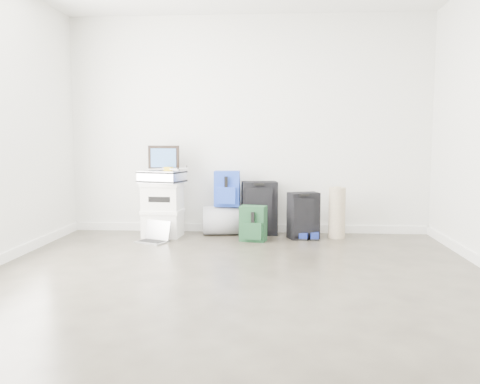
# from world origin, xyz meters

# --- Properties ---
(ground) EXTENTS (5.00, 5.00, 0.00)m
(ground) POSITION_xyz_m (0.00, 0.00, 0.00)
(ground) COLOR #312C24
(ground) RESTS_ON ground
(room_envelope) EXTENTS (4.52, 5.02, 2.71)m
(room_envelope) POSITION_xyz_m (0.00, 0.02, 1.72)
(room_envelope) COLOR white
(room_envelope) RESTS_ON ground
(boxes_stack) EXTENTS (0.49, 0.41, 0.66)m
(boxes_stack) POSITION_xyz_m (-1.02, 2.11, 0.33)
(boxes_stack) COLOR white
(boxes_stack) RESTS_ON ground
(briefcase) EXTENTS (0.57, 0.49, 0.14)m
(briefcase) POSITION_xyz_m (-1.02, 2.11, 0.73)
(briefcase) COLOR #B2B2B7
(briefcase) RESTS_ON boxes_stack
(painting) EXTENTS (0.40, 0.10, 0.30)m
(painting) POSITION_xyz_m (-1.02, 2.21, 0.95)
(painting) COLOR black
(painting) RESTS_ON briefcase
(drone) EXTENTS (0.42, 0.42, 0.05)m
(drone) POSITION_xyz_m (-0.94, 2.09, 0.82)
(drone) COLOR gold
(drone) RESTS_ON briefcase
(duffel_bag) EXTENTS (0.61, 0.41, 0.36)m
(duffel_bag) POSITION_xyz_m (-0.25, 2.29, 0.18)
(duffel_bag) COLOR gray
(duffel_bag) RESTS_ON ground
(blue_backpack) EXTENTS (0.31, 0.23, 0.43)m
(blue_backpack) POSITION_xyz_m (-0.25, 2.25, 0.57)
(blue_backpack) COLOR #1C40B9
(blue_backpack) RESTS_ON duffel_bag
(large_suitcase) EXTENTS (0.46, 0.33, 0.66)m
(large_suitcase) POSITION_xyz_m (0.15, 2.31, 0.33)
(large_suitcase) COLOR black
(large_suitcase) RESTS_ON ground
(green_backpack) EXTENTS (0.33, 0.27, 0.41)m
(green_backpack) POSITION_xyz_m (0.09, 1.90, 0.20)
(green_backpack) COLOR #153920
(green_backpack) RESTS_ON ground
(carry_on) EXTENTS (0.40, 0.33, 0.55)m
(carry_on) POSITION_xyz_m (0.68, 2.11, 0.28)
(carry_on) COLOR black
(carry_on) RESTS_ON ground
(shoes) EXTENTS (0.25, 0.27, 0.09)m
(shoes) POSITION_xyz_m (0.75, 2.08, 0.04)
(shoes) COLOR black
(shoes) RESTS_ON ground
(rolled_rug) EXTENTS (0.20, 0.20, 0.61)m
(rolled_rug) POSITION_xyz_m (1.08, 2.17, 0.30)
(rolled_rug) COLOR gray
(rolled_rug) RESTS_ON ground
(laptop) EXTENTS (0.41, 0.36, 0.24)m
(laptop) POSITION_xyz_m (-1.05, 1.79, 0.06)
(laptop) COLOR #B6B6BA
(laptop) RESTS_ON ground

